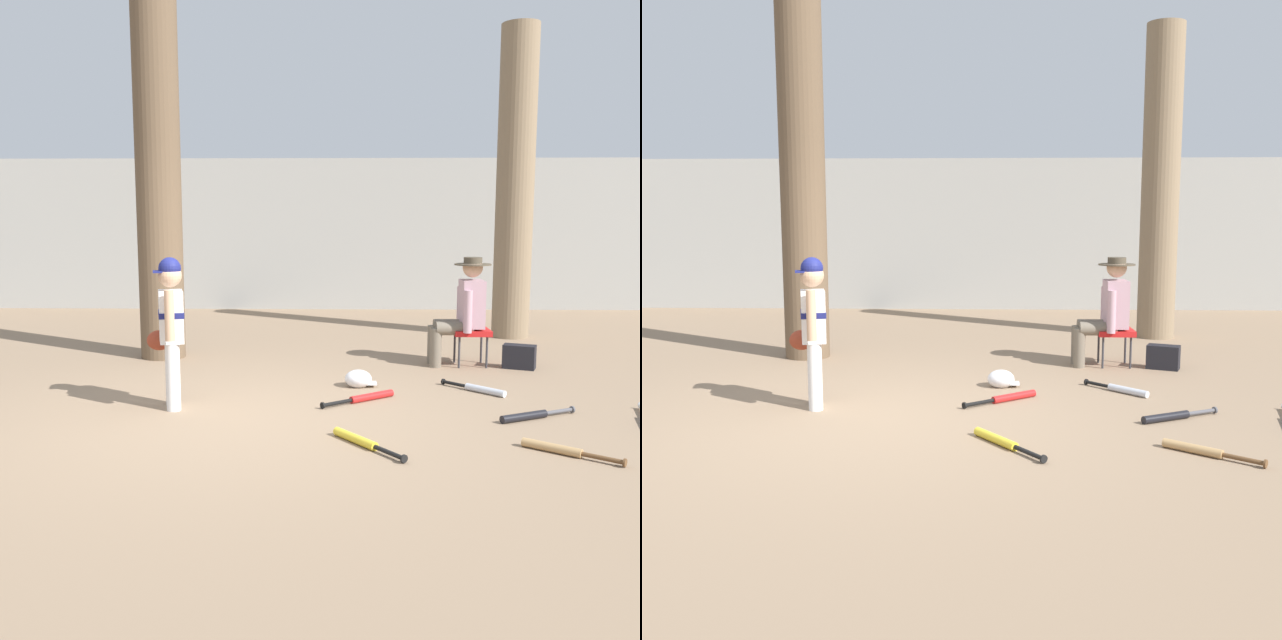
{
  "view_description": "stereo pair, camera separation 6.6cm",
  "coord_description": "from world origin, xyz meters",
  "views": [
    {
      "loc": [
        0.92,
        -5.74,
        1.66
      ],
      "look_at": [
        0.76,
        0.59,
        0.75
      ],
      "focal_mm": 41.2,
      "sensor_mm": 36.0,
      "label": 1
    },
    {
      "loc": [
        0.99,
        -5.74,
        1.66
      ],
      "look_at": [
        0.76,
        0.59,
        0.75
      ],
      "focal_mm": 41.2,
      "sensor_mm": 36.0,
      "label": 2
    }
  ],
  "objects": [
    {
      "name": "seated_spectator",
      "position": [
        2.29,
        2.31,
        0.64
      ],
      "size": [
        0.67,
        0.53,
        1.2
      ],
      "color": "#6B6051",
      "rests_on": "ground"
    },
    {
      "name": "bat_aluminum_silver",
      "position": [
        2.26,
        1.04,
        0.03
      ],
      "size": [
        0.54,
        0.55,
        0.07
      ],
      "color": "#B7BCC6",
      "rests_on": "ground"
    },
    {
      "name": "batting_helmet_white",
      "position": [
        1.12,
        1.25,
        0.08
      ],
      "size": [
        0.31,
        0.24,
        0.18
      ],
      "color": "silver",
      "rests_on": "ground"
    },
    {
      "name": "bat_black_composite",
      "position": [
        2.49,
        0.12,
        0.03
      ],
      "size": [
        0.7,
        0.39,
        0.07
      ],
      "color": "black",
      "rests_on": "ground"
    },
    {
      "name": "folding_stool",
      "position": [
        2.39,
        2.31,
        0.36
      ],
      "size": [
        0.4,
        0.4,
        0.41
      ],
      "color": "red",
      "rests_on": "ground"
    },
    {
      "name": "bat_wood_tan",
      "position": [
        2.48,
        -0.75,
        0.03
      ],
      "size": [
        0.61,
        0.49,
        0.07
      ],
      "color": "tan",
      "rests_on": "ground"
    },
    {
      "name": "young_ballplayer",
      "position": [
        -0.52,
        0.43,
        0.74
      ],
      "size": [
        0.42,
        0.57,
        1.31
      ],
      "color": "white",
      "rests_on": "ground"
    },
    {
      "name": "concrete_back_wall",
      "position": [
        0.0,
        7.35,
        1.32
      ],
      "size": [
        18.0,
        0.36,
        2.63
      ],
      "primitive_type": "cube",
      "color": "#9E9E99",
      "rests_on": "ground"
    },
    {
      "name": "tree_behind_spectator",
      "position": [
        3.28,
        4.27,
        1.72
      ],
      "size": [
        0.82,
        0.82,
        4.27
      ],
      "color": "#7F6B51",
      "rests_on": "ground"
    },
    {
      "name": "handbag_beside_stool",
      "position": [
        2.89,
        2.15,
        0.13
      ],
      "size": [
        0.38,
        0.29,
        0.26
      ],
      "primitive_type": "cube",
      "rotation": [
        0.0,
        0.0,
        -0.39
      ],
      "color": "black",
      "rests_on": "ground"
    },
    {
      "name": "bat_red_barrel",
      "position": [
        1.18,
        0.69,
        0.03
      ],
      "size": [
        0.67,
        0.53,
        0.07
      ],
      "color": "red",
      "rests_on": "ground"
    },
    {
      "name": "bat_yellow_trainer",
      "position": [
        1.09,
        -0.59,
        0.03
      ],
      "size": [
        0.51,
        0.67,
        0.07
      ],
      "color": "yellow",
      "rests_on": "ground"
    },
    {
      "name": "tree_near_player",
      "position": [
        -1.13,
        2.71,
        2.86
      ],
      "size": [
        0.74,
        0.74,
        6.46
      ],
      "color": "brown",
      "rests_on": "ground"
    },
    {
      "name": "ground_plane",
      "position": [
        0.0,
        0.0,
        0.0
      ],
      "size": [
        60.0,
        60.0,
        0.0
      ],
      "primitive_type": "plane",
      "color": "#897056"
    }
  ]
}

